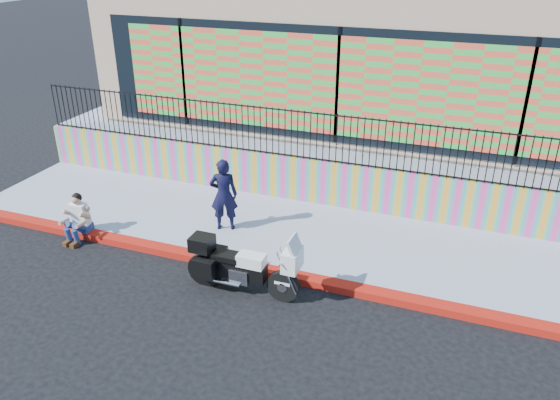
% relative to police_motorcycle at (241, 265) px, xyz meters
% --- Properties ---
extents(ground, '(90.00, 90.00, 0.00)m').
position_rel_police_motorcycle_xyz_m(ground, '(0.45, 0.69, -0.58)').
color(ground, black).
rests_on(ground, ground).
extents(red_curb, '(16.00, 0.30, 0.15)m').
position_rel_police_motorcycle_xyz_m(red_curb, '(0.45, 0.69, -0.50)').
color(red_curb, '#AA110C').
rests_on(red_curb, ground).
extents(sidewalk, '(16.00, 3.00, 0.15)m').
position_rel_police_motorcycle_xyz_m(sidewalk, '(0.45, 2.34, -0.50)').
color(sidewalk, '#8D93A9').
rests_on(sidewalk, ground).
extents(mural_wall, '(16.00, 0.20, 1.10)m').
position_rel_police_motorcycle_xyz_m(mural_wall, '(0.45, 3.94, 0.12)').
color(mural_wall, '#EA3D97').
rests_on(mural_wall, sidewalk).
extents(metal_fence, '(15.80, 0.04, 1.20)m').
position_rel_police_motorcycle_xyz_m(metal_fence, '(0.45, 3.94, 1.27)').
color(metal_fence, black).
rests_on(metal_fence, mural_wall).
extents(elevated_platform, '(16.00, 10.00, 1.25)m').
position_rel_police_motorcycle_xyz_m(elevated_platform, '(0.45, 9.04, 0.05)').
color(elevated_platform, '#8D93A9').
rests_on(elevated_platform, ground).
extents(storefront_building, '(14.00, 8.06, 4.00)m').
position_rel_police_motorcycle_xyz_m(storefront_building, '(0.45, 8.82, 2.67)').
color(storefront_building, tan).
rests_on(storefront_building, elevated_platform).
extents(police_motorcycle, '(2.21, 0.73, 1.37)m').
position_rel_police_motorcycle_xyz_m(police_motorcycle, '(0.00, 0.00, 0.00)').
color(police_motorcycle, black).
rests_on(police_motorcycle, ground).
extents(police_officer, '(0.71, 0.59, 1.67)m').
position_rel_police_motorcycle_xyz_m(police_officer, '(-1.26, 1.90, 0.41)').
color(police_officer, black).
rests_on(police_officer, sidewalk).
extents(seated_man, '(0.54, 0.71, 1.06)m').
position_rel_police_motorcycle_xyz_m(seated_man, '(-4.19, 0.51, -0.13)').
color(seated_man, navy).
rests_on(seated_man, ground).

